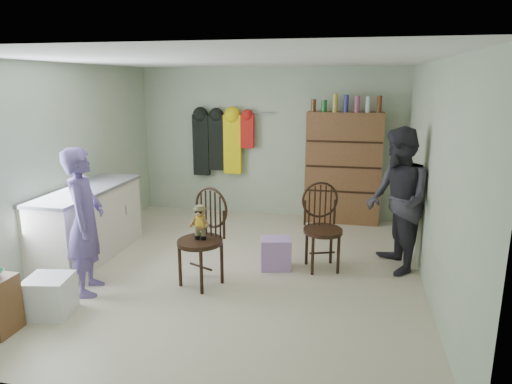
% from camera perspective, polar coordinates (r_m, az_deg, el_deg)
% --- Properties ---
extents(ground_plane, '(5.00, 5.00, 0.00)m').
position_cam_1_polar(ground_plane, '(5.76, -2.89, -9.57)').
color(ground_plane, beige).
rests_on(ground_plane, ground).
extents(room_walls, '(5.00, 5.00, 5.00)m').
position_cam_1_polar(room_walls, '(5.84, -1.74, 6.88)').
color(room_walls, '#B0BFA0').
rests_on(room_walls, ground).
extents(counter, '(0.64, 1.86, 0.94)m').
position_cam_1_polar(counter, '(6.35, -20.24, -3.63)').
color(counter, silver).
rests_on(counter, ground).
extents(plastic_tub, '(0.48, 0.46, 0.39)m').
position_cam_1_polar(plastic_tub, '(5.08, -24.36, -11.72)').
color(plastic_tub, white).
rests_on(plastic_tub, ground).
extents(chair_front, '(0.66, 0.66, 1.11)m').
position_cam_1_polar(chair_front, '(5.18, -6.61, -4.91)').
color(chair_front, '#331D11').
rests_on(chair_front, ground).
extents(chair_far, '(0.60, 0.60, 1.07)m').
position_cam_1_polar(chair_far, '(5.67, 8.23, -3.89)').
color(chair_far, '#331D11').
rests_on(chair_far, ground).
extents(striped_bag, '(0.42, 0.36, 0.39)m').
position_cam_1_polar(striped_bag, '(5.70, 2.47, -7.68)').
color(striped_bag, pink).
rests_on(striped_bag, ground).
extents(person_left, '(0.55, 0.68, 1.61)m').
position_cam_1_polar(person_left, '(5.24, -20.57, -3.48)').
color(person_left, '#615093').
rests_on(person_left, ground).
extents(person_right, '(0.86, 0.99, 1.76)m').
position_cam_1_polar(person_right, '(5.71, 17.29, -1.04)').
color(person_right, '#2D2B33').
rests_on(person_right, ground).
extents(dresser, '(1.20, 0.39, 2.08)m').
position_cam_1_polar(dresser, '(7.53, 10.84, 3.07)').
color(dresser, brown).
rests_on(dresser, ground).
extents(coat_rack, '(1.42, 0.12, 1.09)m').
position_cam_1_polar(coat_rack, '(7.87, -4.41, 6.21)').
color(coat_rack, '#99999E').
rests_on(coat_rack, ground).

